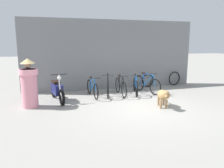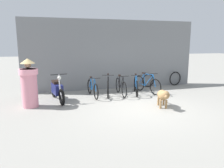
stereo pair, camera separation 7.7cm
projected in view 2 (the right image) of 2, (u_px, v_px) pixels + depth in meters
name	position (u px, v px, depth m)	size (l,w,h in m)	color
ground_plane	(140.00, 107.00, 7.33)	(60.00, 60.00, 0.00)	gray
shop_wall_back	(113.00, 55.00, 10.13)	(8.12, 0.20, 3.16)	slate
bicycle_0	(93.00, 88.00, 8.74)	(0.46, 1.65, 0.80)	black
bicycle_1	(108.00, 86.00, 8.98)	(0.57, 1.67, 0.89)	black
bicycle_2	(121.00, 87.00, 8.99)	(0.46, 1.62, 0.85)	black
bicycle_3	(136.00, 86.00, 9.23)	(0.62, 1.63, 0.85)	black
bicycle_4	(147.00, 84.00, 9.41)	(0.58, 1.67, 0.88)	black
motorcycle	(57.00, 90.00, 8.04)	(0.58, 1.85, 1.06)	black
stray_dog	(163.00, 96.00, 7.22)	(0.54, 1.12, 0.64)	#997247
person_in_robes	(29.00, 83.00, 7.23)	(0.82, 0.82, 1.64)	pink
spare_tire_left	(175.00, 79.00, 11.00)	(0.70, 0.16, 0.70)	black
spare_tire_right	(148.00, 80.00, 10.61)	(0.65, 0.12, 0.65)	black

